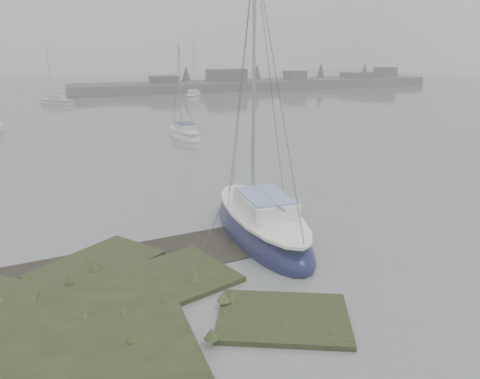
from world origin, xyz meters
name	(u,v)px	position (x,y,z in m)	size (l,w,h in m)	color
ground	(123,131)	(0.00, 30.00, 0.00)	(160.00, 160.00, 0.00)	gray
far_shoreline	(264,83)	(26.84, 61.90, 0.85)	(60.00, 8.00, 4.15)	#4C4F51
sailboat_main	(262,226)	(2.28, 5.20, 0.34)	(2.87, 7.95, 11.10)	#10143A
sailboat_white	(185,135)	(4.27, 25.42, 0.24)	(2.25, 5.52, 7.60)	white
sailboat_far_b	(194,97)	(11.90, 50.98, 0.25)	(4.17, 5.91, 8.00)	silver
sailboat_far_c	(57,103)	(-5.19, 51.21, 0.22)	(4.93, 4.72, 7.26)	#A1A5AB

